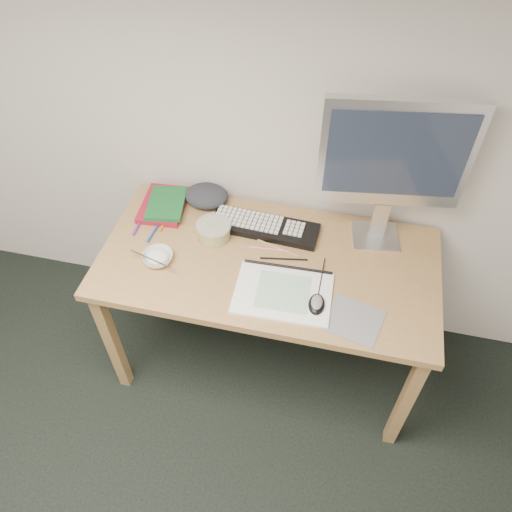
{
  "coord_description": "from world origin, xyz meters",
  "views": [
    {
      "loc": [
        0.59,
        0.07,
        2.29
      ],
      "look_at": [
        0.29,
        1.37,
        0.83
      ],
      "focal_mm": 35.0,
      "sensor_mm": 36.0,
      "label": 1
    }
  ],
  "objects": [
    {
      "name": "marker_orange",
      "position": [
        -0.16,
        1.55,
        0.76
      ],
      "size": [
        0.02,
        0.13,
        0.01
      ],
      "primitive_type": "cylinder",
      "rotation": [
        0.0,
        1.57,
        1.5
      ],
      "color": "orange",
      "rests_on": "desk"
    },
    {
      "name": "sketchpad",
      "position": [
        0.42,
        1.27,
        0.76
      ],
      "size": [
        0.38,
        0.28,
        0.01
      ],
      "primitive_type": "cube",
      "rotation": [
        0.0,
        0.0,
        0.03
      ],
      "color": "white",
      "rests_on": "desk"
    },
    {
      "name": "monitor",
      "position": [
        0.75,
        1.67,
        1.16
      ],
      "size": [
        0.56,
        0.2,
        0.66
      ],
      "rotation": [
        0.0,
        0.0,
        0.15
      ],
      "color": "silver",
      "rests_on": "desk"
    },
    {
      "name": "mouse",
      "position": [
        0.56,
        1.24,
        0.78
      ],
      "size": [
        0.07,
        0.1,
        0.03
      ],
      "primitive_type": "ellipsoid",
      "rotation": [
        0.0,
        0.0,
        0.05
      ],
      "color": "black",
      "rests_on": "sketchpad"
    },
    {
      "name": "book_red",
      "position": [
        -0.2,
        1.64,
        0.76
      ],
      "size": [
        0.21,
        0.27,
        0.03
      ],
      "primitive_type": "cube",
      "rotation": [
        0.0,
        0.0,
        0.07
      ],
      "color": "maroon",
      "rests_on": "desk"
    },
    {
      "name": "marker_purple",
      "position": [
        -0.27,
        1.5,
        0.76
      ],
      "size": [
        0.02,
        0.13,
        0.01
      ],
      "primitive_type": "cylinder",
      "rotation": [
        0.0,
        1.57,
        1.6
      ],
      "color": "#64258B",
      "rests_on": "desk"
    },
    {
      "name": "rice_bowl",
      "position": [
        -0.11,
        1.32,
        0.77
      ],
      "size": [
        0.13,
        0.13,
        0.04
      ],
      "primitive_type": "imported",
      "rotation": [
        0.0,
        0.0,
        0.01
      ],
      "color": "white",
      "rests_on": "desk"
    },
    {
      "name": "marker_blue",
      "position": [
        -0.19,
        1.47,
        0.76
      ],
      "size": [
        0.02,
        0.12,
        0.01
      ],
      "primitive_type": "cylinder",
      "rotation": [
        0.0,
        1.57,
        1.5
      ],
      "color": "navy",
      "rests_on": "desk"
    },
    {
      "name": "book_green",
      "position": [
        -0.18,
        1.63,
        0.79
      ],
      "size": [
        0.19,
        0.24,
        0.02
      ],
      "primitive_type": "cube",
      "rotation": [
        0.0,
        0.0,
        0.17
      ],
      "color": "#165926",
      "rests_on": "book_red"
    },
    {
      "name": "fruit_tub",
      "position": [
        0.08,
        1.51,
        0.79
      ],
      "size": [
        0.19,
        0.19,
        0.07
      ],
      "primitive_type": "cylinder",
      "rotation": [
        0.0,
        0.0,
        -0.27
      ],
      "color": "#DDC04E",
      "rests_on": "desk"
    },
    {
      "name": "chopsticks",
      "position": [
        -0.12,
        1.29,
        0.79
      ],
      "size": [
        0.21,
        0.07,
        0.02
      ],
      "primitive_type": "cylinder",
      "rotation": [
        0.0,
        1.57,
        -0.27
      ],
      "color": "silver",
      "rests_on": "rice_bowl"
    },
    {
      "name": "pencil_pink",
      "position": [
        0.32,
        1.49,
        0.75
      ],
      "size": [
        0.17,
        0.02,
        0.01
      ],
      "primitive_type": "cylinder",
      "rotation": [
        0.0,
        1.57,
        0.06
      ],
      "color": "pink",
      "rests_on": "desk"
    },
    {
      "name": "mousepad",
      "position": [
        0.7,
        1.21,
        0.75
      ],
      "size": [
        0.24,
        0.23,
        0.0
      ],
      "primitive_type": "cube",
      "rotation": [
        0.0,
        0.0,
        -0.23
      ],
      "color": "slate",
      "rests_on": "desk"
    },
    {
      "name": "pencil_black",
      "position": [
        0.39,
        1.45,
        0.75
      ],
      "size": [
        0.2,
        0.04,
        0.01
      ],
      "primitive_type": "cylinder",
      "rotation": [
        0.0,
        1.57,
        0.17
      ],
      "color": "black",
      "rests_on": "desk"
    },
    {
      "name": "pencil_tan",
      "position": [
        0.36,
        1.5,
        0.75
      ],
      "size": [
        0.19,
        0.07,
        0.01
      ],
      "primitive_type": "cylinder",
      "rotation": [
        0.0,
        1.57,
        -0.3
      ],
      "color": "tan",
      "rests_on": "desk"
    },
    {
      "name": "desk",
      "position": [
        0.33,
        1.43,
        0.67
      ],
      "size": [
        1.4,
        0.7,
        0.75
      ],
      "color": "#A47F4B",
      "rests_on": "ground"
    },
    {
      "name": "keyboard",
      "position": [
        0.28,
        1.6,
        0.76
      ],
      "size": [
        0.48,
        0.18,
        0.03
      ],
      "primitive_type": "cube",
      "rotation": [
        0.0,
        0.0,
        -0.06
      ],
      "color": "black",
      "rests_on": "desk"
    },
    {
      "name": "cloth_lump",
      "position": [
        -0.02,
        1.72,
        0.79
      ],
      "size": [
        0.18,
        0.15,
        0.07
      ],
      "primitive_type": "ellipsoid",
      "rotation": [
        0.0,
        0.0,
        -0.08
      ],
      "color": "#272B2E",
      "rests_on": "desk"
    }
  ]
}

